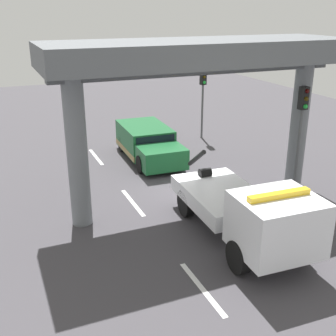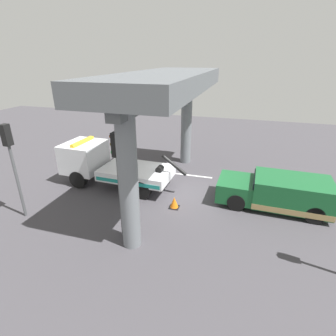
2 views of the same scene
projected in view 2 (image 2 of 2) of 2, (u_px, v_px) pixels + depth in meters
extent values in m
cube|color=#423F44|center=(182.00, 194.00, 14.37)|extent=(60.00, 40.00, 0.10)
cube|color=silver|center=(295.00, 188.00, 14.93)|extent=(2.60, 0.16, 0.01)
cube|color=silver|center=(191.00, 175.00, 16.51)|extent=(2.60, 0.16, 0.01)
cube|color=silver|center=(106.00, 165.00, 18.08)|extent=(2.60, 0.16, 0.01)
cube|color=white|center=(137.00, 173.00, 14.64)|extent=(3.93, 2.55, 0.55)
cube|color=white|center=(84.00, 156.00, 15.41)|extent=(2.14, 2.38, 1.65)
cube|color=black|center=(75.00, 150.00, 15.46)|extent=(0.15, 2.21, 0.66)
cube|color=teal|center=(127.00, 183.00, 13.62)|extent=(3.65, 0.17, 0.20)
cylinder|color=black|center=(174.00, 165.00, 13.70)|extent=(1.42, 0.24, 1.07)
cylinder|color=black|center=(160.00, 169.00, 14.07)|extent=(0.38, 0.46, 0.36)
cube|color=yellow|center=(82.00, 142.00, 15.06)|extent=(0.32, 1.93, 0.16)
cylinder|color=black|center=(78.00, 179.00, 14.83)|extent=(1.01, 0.36, 1.00)
cylinder|color=black|center=(99.00, 166.00, 16.64)|extent=(1.01, 0.36, 1.00)
cylinder|color=black|center=(142.00, 190.00, 13.67)|extent=(1.01, 0.36, 1.00)
cylinder|color=black|center=(156.00, 174.00, 15.48)|extent=(1.01, 0.36, 1.00)
cube|color=#195B2D|center=(291.00, 192.00, 12.57)|extent=(3.54, 2.34, 1.35)
cube|color=#195B2D|center=(236.00, 188.00, 13.42)|extent=(1.81, 2.18, 0.95)
cube|color=black|center=(254.00, 181.00, 12.97)|extent=(0.14, 1.94, 0.59)
cube|color=#9E8451|center=(290.00, 201.00, 12.76)|extent=(3.56, 2.35, 0.28)
cylinder|color=black|center=(236.00, 202.00, 12.65)|extent=(0.85, 0.31, 0.84)
cylinder|color=black|center=(240.00, 185.00, 14.32)|extent=(0.85, 0.31, 0.84)
cylinder|color=black|center=(315.00, 215.00, 11.64)|extent=(0.85, 0.31, 0.84)
cylinder|color=black|center=(308.00, 195.00, 13.31)|extent=(0.85, 0.31, 0.84)
cylinder|color=slate|center=(129.00, 183.00, 9.45)|extent=(0.71, 0.71, 5.37)
cylinder|color=slate|center=(186.00, 124.00, 17.64)|extent=(0.71, 0.71, 5.37)
cube|color=#5B5F63|center=(166.00, 82.00, 12.33)|extent=(3.60, 11.28, 0.83)
cube|color=#4A4E52|center=(166.00, 95.00, 12.57)|extent=(0.50, 10.88, 0.36)
cylinder|color=#515456|center=(121.00, 198.00, 10.35)|extent=(0.12, 0.12, 3.49)
cube|color=black|center=(116.00, 145.00, 9.50)|extent=(0.28, 0.32, 0.90)
sphere|color=#360605|center=(112.00, 136.00, 9.42)|extent=(0.18, 0.18, 0.18)
sphere|color=#3A2D06|center=(112.00, 144.00, 9.54)|extent=(0.18, 0.18, 0.18)
sphere|color=green|center=(113.00, 152.00, 9.66)|extent=(0.18, 0.18, 0.18)
cylinder|color=#515456|center=(18.00, 182.00, 11.67)|extent=(0.12, 0.12, 3.44)
cube|color=black|center=(6.00, 135.00, 10.83)|extent=(0.28, 0.32, 0.90)
sphere|color=#360605|center=(1.00, 128.00, 10.75)|extent=(0.18, 0.18, 0.18)
sphere|color=#3A2D06|center=(3.00, 135.00, 10.87)|extent=(0.18, 0.18, 0.18)
sphere|color=green|center=(5.00, 142.00, 10.99)|extent=(0.18, 0.18, 0.18)
cone|color=orange|center=(174.00, 202.00, 12.90)|extent=(0.43, 0.43, 0.57)
cube|color=black|center=(174.00, 207.00, 13.00)|extent=(0.48, 0.48, 0.03)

